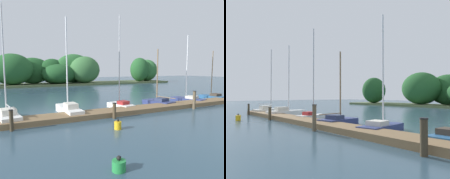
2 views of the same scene
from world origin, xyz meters
TOP-DOWN VIEW (x-y plane):
  - dock_pier at (0.00, 9.26)m, footprint 23.04×1.80m
  - sailboat_0 at (-10.33, 10.51)m, footprint 1.68×3.83m
  - sailboat_1 at (-6.27, 10.79)m, footprint 1.17×4.21m
  - sailboat_2 at (-1.71, 11.04)m, footprint 1.47×2.93m
  - sailboat_3 at (2.29, 10.87)m, footprint 1.89×3.52m
  - sailboat_4 at (6.25, 10.97)m, footprint 1.98×3.68m
  - mooring_piling_0 at (-10.09, 8.11)m, footprint 0.24×0.24m
  - mooring_piling_1 at (-3.81, 8.11)m, footprint 0.27×0.27m
  - mooring_piling_2 at (3.74, 7.95)m, footprint 0.28×0.28m
  - mooring_piling_3 at (10.80, 8.04)m, footprint 0.30×0.30m
  - channel_buoy_0 at (-4.80, 5.80)m, footprint 0.40×0.40m

SIDE VIEW (x-z plane):
  - dock_pier at x=0.00m, z-range 0.00..0.35m
  - channel_buoy_0 at x=-4.80m, z-range -0.06..0.53m
  - sailboat_3 at x=2.29m, z-range -2.29..2.94m
  - sailboat_4 at x=6.25m, z-range -3.08..3.75m
  - sailboat_2 at x=-1.71m, z-range -3.53..4.33m
  - sailboat_0 at x=-10.33m, z-range -3.30..4.10m
  - sailboat_1 at x=-6.27m, z-range -3.16..3.99m
  - mooring_piling_1 at x=-3.81m, z-range 0.01..1.09m
  - mooring_piling_0 at x=-10.09m, z-range 0.01..1.19m
  - mooring_piling_3 at x=10.80m, z-range 0.01..1.32m
  - mooring_piling_2 at x=3.74m, z-range 0.01..1.56m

